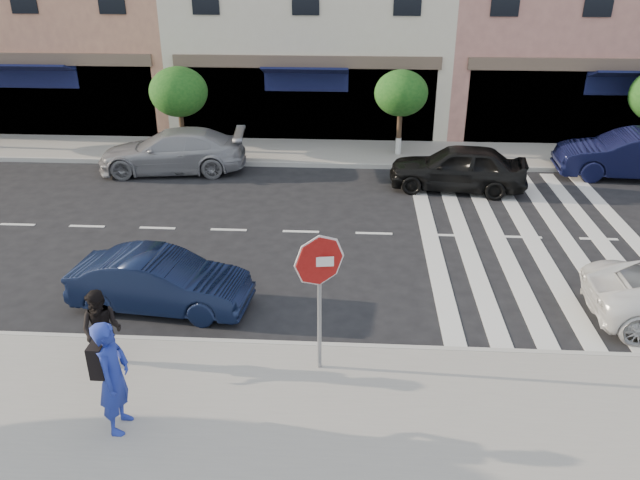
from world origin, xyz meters
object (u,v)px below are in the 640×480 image
(photographer, at_px, (114,377))
(car_far_mid, at_px, (458,167))
(car_near_mid, at_px, (161,282))
(stop_sign, at_px, (319,275))
(walker, at_px, (102,330))
(car_far_left, at_px, (172,151))
(car_far_right, at_px, (632,155))

(photographer, distance_m, car_far_mid, 13.44)
(car_near_mid, xyz_separation_m, car_far_mid, (7.32, 7.70, 0.10))
(photographer, bearing_deg, car_far_mid, -30.98)
(stop_sign, bearing_deg, walker, 175.25)
(car_far_left, relative_size, car_far_right, 1.04)
(stop_sign, relative_size, car_near_mid, 0.70)
(stop_sign, bearing_deg, car_far_mid, 61.23)
(photographer, distance_m, car_near_mid, 3.91)
(walker, distance_m, car_near_mid, 2.37)
(car_far_left, bearing_deg, car_far_right, 85.14)
(car_near_mid, height_order, car_far_mid, car_far_mid)
(car_near_mid, relative_size, car_far_right, 0.79)
(stop_sign, relative_size, photographer, 1.37)
(walker, height_order, car_near_mid, walker)
(photographer, bearing_deg, car_far_right, -44.74)
(stop_sign, xyz_separation_m, car_far_right, (9.75, 11.33, -1.28))
(car_near_mid, distance_m, car_far_mid, 10.62)
(car_near_mid, distance_m, car_far_left, 9.17)
(car_far_right, bearing_deg, stop_sign, -36.78)
(walker, xyz_separation_m, car_far_mid, (7.66, 10.02, -0.20))
(stop_sign, distance_m, walker, 4.03)
(photographer, distance_m, car_far_left, 13.03)
(stop_sign, height_order, photographer, stop_sign)
(stop_sign, bearing_deg, photographer, -158.30)
(car_far_mid, bearing_deg, car_near_mid, -36.29)
(car_near_mid, relative_size, car_far_mid, 0.89)
(photographer, height_order, car_far_right, photographer)
(car_far_left, bearing_deg, photographer, 5.83)
(photographer, xyz_separation_m, car_far_right, (12.81, 13.05, -0.33))
(stop_sign, height_order, car_far_mid, stop_sign)
(stop_sign, distance_m, photographer, 3.63)
(walker, height_order, car_far_mid, walker)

